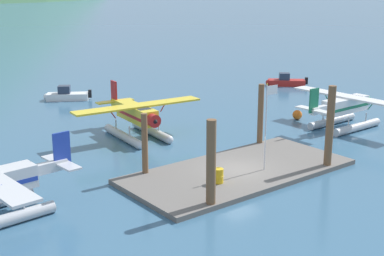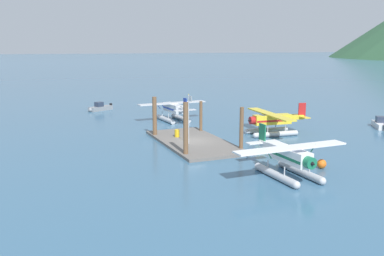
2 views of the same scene
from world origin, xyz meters
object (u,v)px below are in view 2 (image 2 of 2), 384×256
at_px(flagpole, 189,113).
at_px(boat_white_open_north, 380,124).
at_px(fuel_drum, 177,133).
at_px(boat_grey_open_sw, 100,108).
at_px(mooring_buoy, 322,164).
at_px(seaplane_silver_port_fwd, 173,110).
at_px(seaplane_yellow_bow_centre, 272,122).
at_px(seaplane_white_stbd_fwd, 289,159).

bearing_deg(flagpole, boat_white_open_north, 90.76).
distance_m(fuel_drum, boat_grey_open_sw, 26.56).
height_order(flagpole, boat_grey_open_sw, flagpole).
bearing_deg(mooring_buoy, boat_white_open_north, 121.93).
height_order(flagpole, seaplane_silver_port_fwd, flagpole).
distance_m(fuel_drum, mooring_buoy, 17.96).
height_order(flagpole, fuel_drum, flagpole).
xyz_separation_m(seaplane_silver_port_fwd, boat_grey_open_sw, (-14.16, -8.30, -1.09)).
bearing_deg(seaplane_silver_port_fwd, seaplane_yellow_bow_centre, 30.14).
xyz_separation_m(flagpole, mooring_buoy, (12.17, 8.04, -3.33)).
relative_size(flagpole, boat_white_open_north, 1.26).
bearing_deg(seaplane_silver_port_fwd, fuel_drum, -17.48).
relative_size(fuel_drum, boat_grey_open_sw, 0.20).
height_order(seaplane_yellow_bow_centre, boat_white_open_north, seaplane_yellow_bow_centre).
relative_size(flagpole, boat_grey_open_sw, 1.24).
bearing_deg(seaplane_white_stbd_fwd, boat_white_open_north, 118.98).
xyz_separation_m(flagpole, seaplane_silver_port_fwd, (-15.92, 3.81, -2.18)).
distance_m(seaplane_yellow_bow_centre, boat_grey_open_sw, 32.51).
distance_m(mooring_buoy, seaplane_silver_port_fwd, 28.43).
distance_m(mooring_buoy, boat_grey_open_sw, 44.06).
bearing_deg(boat_white_open_north, seaplane_white_stbd_fwd, -61.02).
height_order(seaplane_yellow_bow_centre, seaplane_white_stbd_fwd, same).
bearing_deg(seaplane_yellow_bow_centre, boat_white_open_north, 84.26).
bearing_deg(seaplane_silver_port_fwd, boat_grey_open_sw, -149.61).
xyz_separation_m(fuel_drum, boat_grey_open_sw, (-26.17, -4.52, -0.25)).
relative_size(flagpole, mooring_buoy, 6.49).
relative_size(seaplane_white_stbd_fwd, boat_white_open_north, 2.40).
distance_m(fuel_drum, seaplane_white_stbd_fwd, 17.47).
distance_m(flagpole, mooring_buoy, 14.96).
bearing_deg(boat_grey_open_sw, mooring_buoy, 16.52).
bearing_deg(fuel_drum, seaplane_yellow_bow_centre, 80.93).
xyz_separation_m(fuel_drum, mooring_buoy, (16.07, 8.01, -0.32)).
height_order(fuel_drum, seaplane_white_stbd_fwd, seaplane_white_stbd_fwd).
distance_m(seaplane_white_stbd_fwd, boat_grey_open_sw, 44.01).
bearing_deg(flagpole, seaplane_yellow_bow_centre, 99.62).
bearing_deg(seaplane_yellow_bow_centre, fuel_drum, -99.07).
bearing_deg(seaplane_silver_port_fwd, flagpole, -13.46).
height_order(seaplane_silver_port_fwd, seaplane_white_stbd_fwd, same).
xyz_separation_m(flagpole, seaplane_white_stbd_fwd, (13.13, 3.78, -2.18)).
xyz_separation_m(mooring_buoy, seaplane_white_stbd_fwd, (0.97, -4.26, 1.15)).
bearing_deg(boat_grey_open_sw, boat_white_open_north, 47.72).
bearing_deg(boat_white_open_north, boat_grey_open_sw, -132.28).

